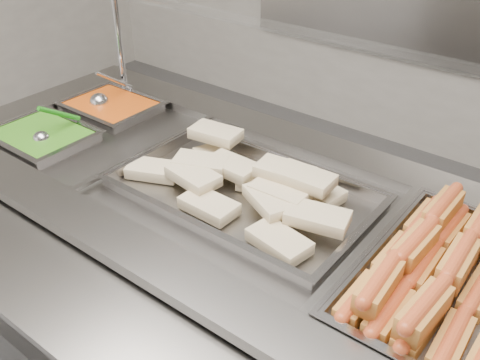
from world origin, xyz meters
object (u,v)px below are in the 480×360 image
Objects in this scene: sneeze_guard at (275,31)px; serving_spoon at (45,135)px; steam_counter at (228,299)px; pan_hotdogs at (447,290)px; pan_wraps at (243,196)px; ladle at (100,101)px.

sneeze_guard is 0.81m from serving_spoon.
steam_counter is 0.76m from pan_hotdogs.
pan_wraps is (0.06, -0.22, -0.40)m from sneeze_guard.
serving_spoon is at bearing -75.33° from ladle.
steam_counter is 3.41× the size of pan_hotdogs.
serving_spoon is at bearing -165.64° from steam_counter.
sneeze_guard is 0.79m from pan_hotdogs.
steam_counter is at bearing -179.34° from pan_hotdogs.
serving_spoon is at bearing -172.45° from pan_hotdogs.
pan_hotdogs is 0.58m from pan_wraps.
sneeze_guard is at bearing 161.38° from pan_hotdogs.
sneeze_guard reaches higher than ladle.
pan_hotdogs is at bearing -18.62° from sneeze_guard.
sneeze_guard is at bearing 31.59° from serving_spoon.
serving_spoon is (-0.62, -0.38, -0.36)m from sneeze_guard.
serving_spoon is (-1.26, -0.17, 0.05)m from pan_hotdogs.
pan_wraps is (0.06, 0.00, 0.43)m from steam_counter.
serving_spoon reaches higher than steam_counter.
steam_counter is 9.80× the size of ladle.
sneeze_guard is (-0.00, 0.22, 0.83)m from steam_counter.
sneeze_guard is at bearing 7.98° from ladle.
pan_hotdogs is 3.08× the size of serving_spoon.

